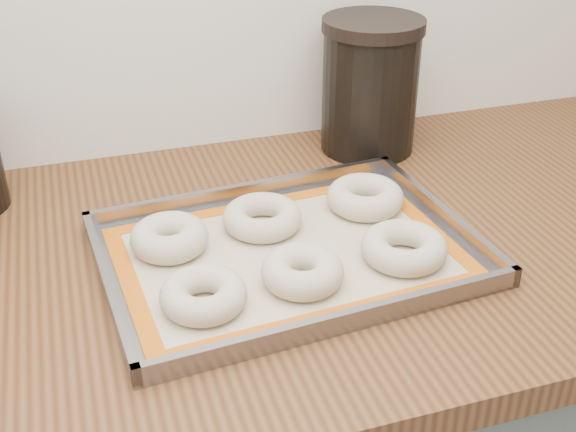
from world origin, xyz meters
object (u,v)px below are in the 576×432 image
object	(u,v)px
bagel_back_left	(169,238)
canister_right	(370,85)
baking_tray	(288,252)
bagel_back_mid	(262,217)
bagel_front_mid	(303,271)
bagel_back_right	(365,197)
bagel_front_left	(203,295)
bagel_front_right	(404,247)

from	to	relation	value
bagel_back_left	canister_right	distance (m)	0.43
baking_tray	bagel_back_mid	world-z (taller)	bagel_back_mid
bagel_front_mid	bagel_back_right	world-z (taller)	same
canister_right	baking_tray	bearing A→B (deg)	-129.28
baking_tray	bagel_back_right	bearing A→B (deg)	29.71
bagel_front_left	bagel_back_left	world-z (taller)	bagel_back_left
bagel_front_left	bagel_back_right	xyz separation A→B (m)	(0.26, 0.15, 0.00)
bagel_front_mid	bagel_back_mid	distance (m)	0.14
bagel_front_mid	canister_right	world-z (taller)	canister_right
bagel_back_left	bagel_front_right	bearing A→B (deg)	-21.75
bagel_back_right	bagel_front_right	bearing A→B (deg)	-91.93
bagel_front_left	canister_right	xyz separation A→B (m)	(0.35, 0.35, 0.09)
bagel_back_mid	bagel_back_right	bearing A→B (deg)	2.99
bagel_back_left	canister_right	xyz separation A→B (m)	(0.36, 0.22, 0.08)
bagel_back_mid	bagel_front_right	bearing A→B (deg)	-40.58
bagel_front_left	bagel_back_mid	bearing A→B (deg)	52.96
bagel_front_left	bagel_front_right	world-z (taller)	same
bagel_front_left	bagel_back_mid	size ratio (longest dim) A/B	0.94
bagel_front_right	canister_right	world-z (taller)	canister_right
baking_tray	bagel_front_left	world-z (taller)	bagel_front_left
bagel_back_left	canister_right	size ratio (longest dim) A/B	0.46
bagel_front_left	bagel_back_left	xyz separation A→B (m)	(-0.02, 0.13, 0.00)
bagel_front_right	bagel_back_right	size ratio (longest dim) A/B	1.00
bagel_front_right	bagel_back_left	distance (m)	0.29
baking_tray	bagel_front_mid	size ratio (longest dim) A/B	4.92
bagel_back_left	bagel_front_mid	bearing A→B (deg)	-41.59
bagel_front_left	bagel_back_right	size ratio (longest dim) A/B	0.93
bagel_back_left	bagel_back_right	world-z (taller)	bagel_back_left
bagel_back_right	bagel_front_mid	bearing A→B (deg)	-134.12
baking_tray	canister_right	size ratio (longest dim) A/B	2.26
bagel_back_left	bagel_back_right	distance (m)	0.28
bagel_front_left	bagel_back_mid	distance (m)	0.18
bagel_front_mid	bagel_back_right	size ratio (longest dim) A/B	0.92
baking_tray	bagel_back_mid	size ratio (longest dim) A/B	4.56
bagel_front_left	bagel_front_right	distance (m)	0.26
bagel_front_right	bagel_front_mid	bearing A→B (deg)	-174.92
baking_tray	canister_right	bearing A→B (deg)	50.72
baking_tray	bagel_back_mid	xyz separation A→B (m)	(-0.01, 0.07, 0.01)
bagel_front_mid	bagel_front_right	world-z (taller)	bagel_front_mid
bagel_front_left	bagel_back_mid	xyz separation A→B (m)	(0.11, 0.15, -0.00)
bagel_back_left	bagel_back_mid	xyz separation A→B (m)	(0.13, 0.02, -0.00)
bagel_back_right	bagel_back_mid	bearing A→B (deg)	-177.01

